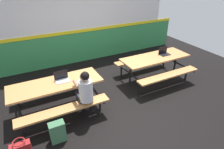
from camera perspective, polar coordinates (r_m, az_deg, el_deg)
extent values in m
cube|color=black|center=(5.30, 0.36, -5.65)|extent=(10.00, 10.00, 0.02)
cube|color=#338C4C|center=(7.08, -9.03, 8.28)|extent=(8.00, 0.12, 1.10)
cube|color=yellow|center=(6.84, -9.23, 12.82)|extent=(8.00, 0.03, 0.10)
cube|color=silver|center=(6.74, -9.94, 19.08)|extent=(6.72, 0.12, 1.40)
cube|color=tan|center=(4.52, -16.57, -2.65)|extent=(2.08, 0.75, 0.04)
cube|color=tan|center=(4.17, -14.06, -10.16)|extent=(1.98, 0.28, 0.04)
cube|color=tan|center=(5.21, -17.66, -2.11)|extent=(1.98, 0.28, 0.04)
cube|color=black|center=(4.70, -26.25, -8.87)|extent=(0.04, 0.04, 0.70)
cube|color=black|center=(4.68, -26.35, -8.48)|extent=(0.04, 1.55, 0.04)
cube|color=black|center=(4.38, -25.36, -14.12)|extent=(0.04, 0.04, 0.41)
cube|color=black|center=(5.20, -26.29, -7.00)|extent=(0.04, 0.04, 0.41)
cube|color=black|center=(4.90, -6.17, -4.02)|extent=(0.04, 0.04, 0.70)
cube|color=black|center=(4.88, -6.19, -3.62)|extent=(0.04, 1.55, 0.04)
cube|color=black|center=(4.59, -3.67, -8.60)|extent=(0.04, 0.04, 0.41)
cube|color=black|center=(5.38, -8.11, -2.69)|extent=(0.04, 0.04, 0.41)
cube|color=tan|center=(5.80, 12.88, 5.01)|extent=(2.08, 0.75, 0.04)
cube|color=tan|center=(5.51, 16.66, -0.19)|extent=(1.98, 0.28, 0.04)
cube|color=tan|center=(6.37, 9.03, 4.72)|extent=(1.98, 0.28, 0.04)
cube|color=black|center=(5.49, 5.48, -0.08)|extent=(0.04, 0.04, 0.70)
cube|color=black|center=(5.47, 5.50, 0.29)|extent=(0.04, 1.55, 0.04)
cube|color=black|center=(5.21, 8.39, -3.87)|extent=(0.04, 0.04, 0.41)
cube|color=black|center=(5.94, 2.81, 0.79)|extent=(0.04, 0.04, 0.41)
cube|color=black|center=(6.51, 18.42, 3.29)|extent=(0.04, 0.04, 0.70)
cube|color=black|center=(6.49, 18.48, 3.61)|extent=(0.04, 1.55, 0.04)
cube|color=black|center=(6.27, 21.39, 0.27)|extent=(0.04, 0.04, 0.41)
cube|color=black|center=(6.89, 15.35, 3.86)|extent=(0.04, 0.04, 0.41)
cylinder|color=#2D2D38|center=(4.61, -9.88, -8.56)|extent=(0.11, 0.11, 0.45)
cylinder|color=#2D2D38|center=(4.65, -7.77, -7.98)|extent=(0.11, 0.11, 0.45)
cube|color=#2D2D38|center=(4.35, -8.42, -6.36)|extent=(0.30, 0.38, 0.12)
cylinder|color=silver|center=(4.08, -7.84, -4.84)|extent=(0.30, 0.30, 0.48)
cylinder|color=#A57A5B|center=(4.15, -10.70, -2.83)|extent=(0.08, 0.30, 0.08)
cylinder|color=#A57A5B|center=(4.23, -7.10, -1.94)|extent=(0.08, 0.30, 0.08)
sphere|color=#A57A5B|center=(3.92, -8.26, -0.68)|extent=(0.20, 0.20, 0.20)
sphere|color=black|center=(3.88, -8.14, -0.42)|extent=(0.18, 0.18, 0.18)
cube|color=silver|center=(4.53, -14.62, -1.89)|extent=(0.32, 0.22, 0.01)
cube|color=black|center=(4.57, -15.12, -0.07)|extent=(0.32, 0.01, 0.21)
cube|color=black|center=(6.02, 15.57, 5.82)|extent=(0.32, 0.22, 0.01)
cube|color=black|center=(6.05, 15.05, 7.16)|extent=(0.32, 0.01, 0.21)
cube|color=#3F724C|center=(4.02, -16.03, -16.25)|extent=(0.30, 0.18, 0.44)
cube|color=#3F724C|center=(4.14, -16.27, -15.90)|extent=(0.21, 0.04, 0.19)
torus|color=maroon|center=(3.79, -26.27, -17.69)|extent=(0.21, 0.21, 0.02)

